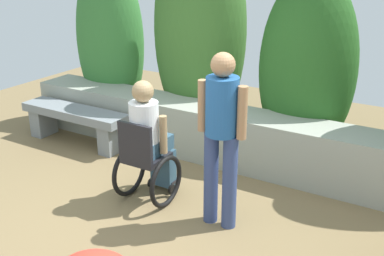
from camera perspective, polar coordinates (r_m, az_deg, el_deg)
ground_plane at (r=4.72m, az=-6.76°, el=-11.50°), size 10.06×10.06×0.00m
stone_retaining_wall at (r=5.90m, az=3.48°, el=-0.77°), size 5.75×0.58×0.67m
hedge_backdrop at (r=5.99m, az=8.40°, el=9.28°), size 5.93×1.02×2.96m
stone_bench at (r=6.57m, az=-14.13°, el=1.00°), size 1.62×0.40×0.50m
person_in_wheelchair at (r=4.86m, az=-5.39°, el=-2.14°), size 0.53×0.66×1.33m
person_standing_companion at (r=4.26m, az=3.62°, el=-0.23°), size 0.49×0.30×1.70m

